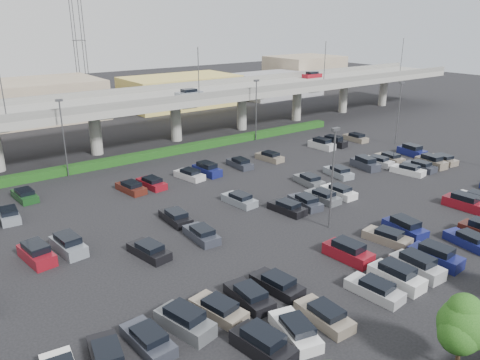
% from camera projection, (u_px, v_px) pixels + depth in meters
% --- Properties ---
extents(ground, '(280.00, 280.00, 0.00)m').
position_uv_depth(ground, '(277.00, 203.00, 53.35)').
color(ground, black).
extents(overpass, '(150.00, 13.00, 15.80)m').
position_uv_depth(overpass, '(146.00, 103.00, 75.12)').
color(overpass, gray).
rests_on(overpass, ground).
extents(hedge, '(66.00, 1.60, 1.10)m').
position_uv_depth(hedge, '(171.00, 151.00, 72.08)').
color(hedge, '#163A11').
rests_on(hedge, ground).
extents(parked_cars, '(63.11, 41.67, 1.67)m').
position_uv_depth(parked_cars, '(315.00, 209.00, 50.13)').
color(parked_cars, '#B7B7BC').
rests_on(parked_cars, ground).
extents(light_poles, '(66.90, 48.38, 10.30)m').
position_uv_depth(light_poles, '(237.00, 153.00, 50.47)').
color(light_poles, '#49494E').
rests_on(light_poles, ground).
extents(distant_buildings, '(138.00, 24.00, 9.00)m').
position_uv_depth(distant_buildings, '(140.00, 93.00, 105.85)').
color(distant_buildings, gray).
rests_on(distant_buildings, ground).
extents(comm_tower, '(2.40, 2.40, 30.00)m').
position_uv_depth(comm_tower, '(79.00, 37.00, 106.42)').
color(comm_tower, '#49494E').
rests_on(comm_tower, ground).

